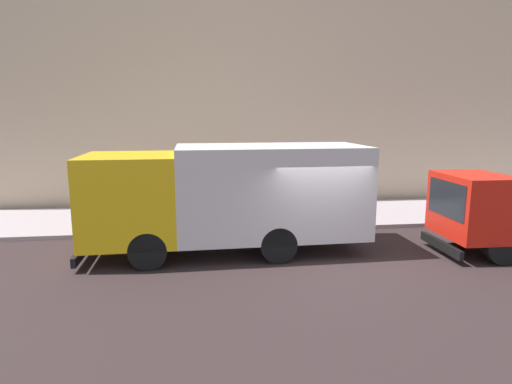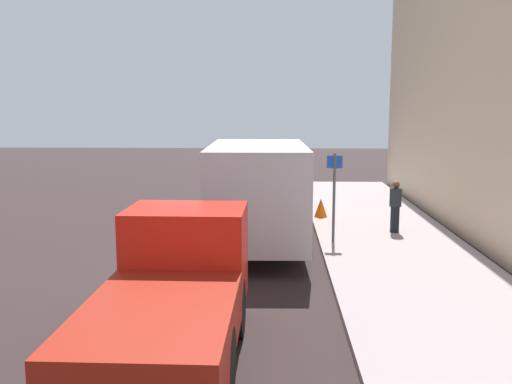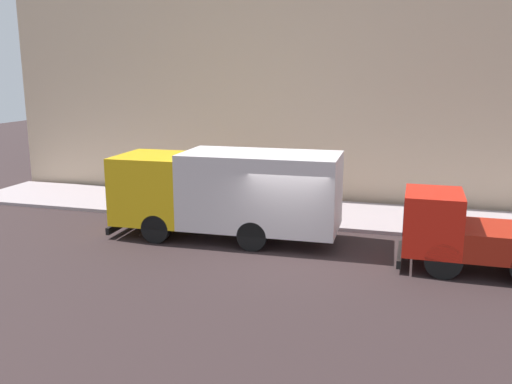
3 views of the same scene
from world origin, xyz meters
The scene contains 8 objects.
ground centered at (0.00, 0.00, 0.00)m, with size 80.00×80.00×0.00m, color #2E2222.
sidewalk centered at (5.08, 0.00, 0.07)m, with size 4.17×30.00×0.13m, color #A29497.
building_facade centered at (7.67, 0.00, 5.16)m, with size 0.50×30.00×10.32m, color #CCB091.
large_utility_truck centered at (1.22, 2.36, 1.66)m, with size 2.72×7.72×2.95m.
small_flatbed_truck centered at (0.17, -5.44, 1.07)m, with size 2.11×5.10×2.21m.
pedestrian_walking centered at (5.40, 3.26, 0.97)m, with size 0.50×0.50×1.59m.
traffic_cone_orange centered at (3.32, 5.62, 0.46)m, with size 0.46×0.46×0.66m, color orange.
street_sign_post centered at (3.39, 1.96, 1.63)m, with size 0.44×0.08×2.54m.
Camera 3 is at (-15.67, -3.46, 5.53)m, focal length 38.27 mm.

